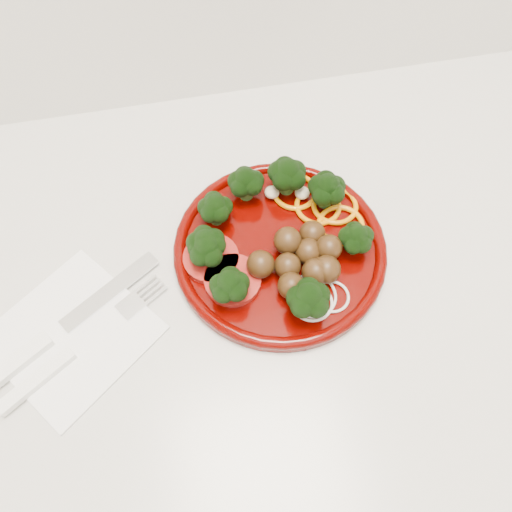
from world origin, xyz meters
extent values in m
cube|color=beige|center=(0.00, 1.70, 0.43)|extent=(2.40, 0.60, 0.87)
cube|color=beige|center=(0.00, 1.70, 0.89)|extent=(2.40, 0.60, 0.03)
cylinder|color=#3E0200|center=(0.11, 1.73, 0.91)|extent=(0.24, 0.24, 0.01)
torus|color=#3E0200|center=(0.11, 1.73, 0.91)|extent=(0.24, 0.24, 0.01)
sphere|color=#3F280F|center=(0.14, 1.73, 0.93)|extent=(0.03, 0.03, 0.03)
sphere|color=#3F280F|center=(0.11, 1.70, 0.93)|extent=(0.03, 0.03, 0.03)
sphere|color=#3F280F|center=(0.10, 1.67, 0.93)|extent=(0.03, 0.03, 0.03)
sphere|color=#3F280F|center=(0.16, 1.71, 0.93)|extent=(0.03, 0.03, 0.03)
sphere|color=#3F280F|center=(0.11, 1.72, 0.93)|extent=(0.03, 0.03, 0.03)
sphere|color=#3F280F|center=(0.13, 1.68, 0.93)|extent=(0.03, 0.03, 0.03)
sphere|color=#3F280F|center=(0.08, 1.70, 0.93)|extent=(0.03, 0.03, 0.03)
sphere|color=#3F280F|center=(0.13, 1.71, 0.93)|extent=(0.03, 0.03, 0.03)
sphere|color=#3F280F|center=(0.15, 1.68, 0.93)|extent=(0.03, 0.03, 0.03)
torus|color=orange|center=(0.16, 1.77, 0.92)|extent=(0.06, 0.06, 0.01)
torus|color=orange|center=(0.18, 1.74, 0.92)|extent=(0.06, 0.06, 0.01)
torus|color=orange|center=(0.14, 1.80, 0.92)|extent=(0.06, 0.06, 0.01)
torus|color=orange|center=(0.18, 1.77, 0.92)|extent=(0.06, 0.06, 0.01)
cylinder|color=#720A07|center=(0.03, 1.73, 0.92)|extent=(0.06, 0.06, 0.01)
cylinder|color=#720A07|center=(0.05, 1.70, 0.92)|extent=(0.06, 0.06, 0.01)
torus|color=beige|center=(0.12, 1.65, 0.91)|extent=(0.05, 0.05, 0.00)
torus|color=beige|center=(0.15, 1.66, 0.91)|extent=(0.04, 0.04, 0.00)
torus|color=beige|center=(0.13, 1.66, 0.91)|extent=(0.05, 0.05, 0.00)
ellipsoid|color=#C6B793|center=(0.11, 1.80, 0.92)|extent=(0.02, 0.02, 0.01)
ellipsoid|color=#C6B793|center=(0.05, 1.79, 0.92)|extent=(0.02, 0.02, 0.01)
ellipsoid|color=#C6B793|center=(0.15, 1.79, 0.92)|extent=(0.02, 0.02, 0.01)
cube|color=white|center=(-0.13, 1.67, 0.90)|extent=(0.20, 0.20, 0.00)
cube|color=silver|center=(-0.09, 1.72, 0.91)|extent=(0.11, 0.08, 0.00)
cube|color=white|center=(-0.19, 1.65, 0.91)|extent=(0.09, 0.06, 0.01)
cube|color=white|center=(-0.17, 1.63, 0.91)|extent=(0.08, 0.06, 0.01)
cube|color=silver|center=(-0.07, 1.69, 0.91)|extent=(0.04, 0.03, 0.00)
cube|color=silver|center=(-0.04, 1.70, 0.91)|extent=(0.03, 0.02, 0.00)
cube|color=silver|center=(-0.04, 1.71, 0.91)|extent=(0.03, 0.02, 0.00)
cube|color=silver|center=(-0.05, 1.71, 0.91)|extent=(0.03, 0.02, 0.00)
cube|color=silver|center=(-0.05, 1.72, 0.91)|extent=(0.03, 0.02, 0.00)
camera|label=1|loc=(0.02, 1.45, 1.40)|focal=35.00mm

